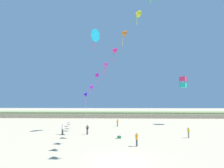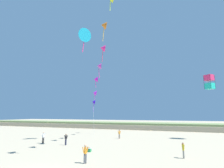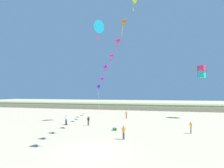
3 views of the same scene
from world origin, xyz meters
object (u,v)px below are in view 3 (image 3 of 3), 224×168
Objects in this scene: large_kite_mid_trail at (98,27)px; person_mid_center at (126,114)px; large_kite_low_lead at (202,72)px; beach_cooler at (115,129)px; person_near_left at (124,131)px; person_far_left at (88,120)px; person_far_right at (66,119)px; person_near_right at (191,127)px.

person_mid_center is at bearing 53.04° from large_kite_mid_trail.
large_kite_mid_trail is (-20.10, -9.63, 7.96)m from large_kite_low_lead.
large_kite_low_lead is 4.41× the size of beach_cooler.
large_kite_mid_trail is (-6.79, 10.53, 16.96)m from person_near_left.
person_near_left is at bearing -123.42° from large_kite_low_lead.
beach_cooler is at bearing -28.01° from person_far_left.
person_mid_center is 1.01× the size of person_far_left.
person_near_left is 2.80× the size of beach_cooler.
person_far_right is (-11.33, 7.27, 0.04)m from person_near_left.
large_kite_mid_trail is 19.27m from beach_cooler.
person_near_right is 15.47m from person_mid_center.
large_kite_mid_trail is (-14.97, 5.43, 17.02)m from person_near_right.
person_near_left reaches higher than person_mid_center.
person_near_left is at bearing -57.18° from large_kite_mid_trail.
large_kite_mid_trail reaches higher than beach_cooler.
person_far_right is 17.82m from large_kite_mid_trail.
person_far_left is at bearing -0.75° from person_far_right.
person_far_right reaches higher than person_near_left.
person_far_right reaches higher than person_far_left.
large_kite_low_lead is (20.55, 12.94, 9.05)m from person_far_left.
person_far_right is (-19.52, 2.17, 0.10)m from person_near_right.
person_mid_center is 18.53m from large_kite_mid_trail.
person_far_left is (-15.42, 2.11, 0.01)m from person_near_right.
person_far_left is at bearing 135.10° from person_near_left.
large_kite_low_lead is at bearing 45.53° from beach_cooler.
person_near_right reaches higher than beach_cooler.
person_far_right reaches higher than beach_cooler.
person_far_left is at bearing 172.20° from person_near_right.
large_kite_mid_trail is at bearing 127.83° from beach_cooler.
person_far_left is (-7.24, 7.22, -0.05)m from person_near_left.
person_near_left is 25.78m from large_kite_low_lead.
person_mid_center is 0.61× the size of large_kite_low_lead.
person_far_right is 9.69m from beach_cooler.
large_kite_low_lead is 0.58× the size of large_kite_mid_trail.
person_far_left is 4.09m from person_far_right.
person_near_right is 0.89× the size of person_far_right.
person_far_left is 0.35× the size of large_kite_mid_trail.
person_near_left is 1.07× the size of person_near_right.
person_far_right is at bearing 179.25° from person_far_left.
person_near_right is 10.31m from beach_cooler.
beach_cooler is (5.15, -2.74, -0.67)m from person_far_left.
person_mid_center is (-2.36, 16.43, -0.04)m from person_near_left.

